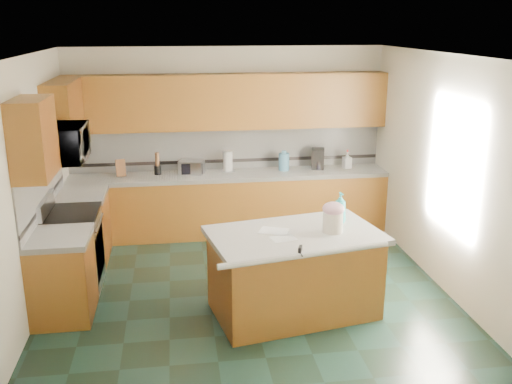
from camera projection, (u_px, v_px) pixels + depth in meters
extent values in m
plane|color=black|center=(248.00, 293.00, 6.64)|extent=(4.60, 4.60, 0.00)
plane|color=white|center=(246.00, 55.00, 5.86)|extent=(4.60, 4.60, 0.00)
cube|color=#F0E7CF|center=(227.00, 140.00, 8.45)|extent=(4.60, 0.04, 2.70)
cube|color=#F0E7CF|center=(288.00, 269.00, 4.05)|extent=(4.60, 0.04, 2.70)
cube|color=#F0E7CF|center=(26.00, 190.00, 5.93)|extent=(0.04, 4.60, 2.70)
cube|color=#F0E7CF|center=(446.00, 174.00, 6.56)|extent=(0.04, 4.60, 2.70)
cube|color=#431F09|center=(230.00, 205.00, 8.41)|extent=(4.60, 0.60, 0.86)
cube|color=white|center=(230.00, 175.00, 8.28)|extent=(4.60, 0.64, 0.06)
cube|color=#431F09|center=(228.00, 102.00, 8.10)|extent=(4.60, 0.33, 0.78)
cube|color=silver|center=(227.00, 148.00, 8.45)|extent=(4.60, 0.02, 0.63)
cube|color=black|center=(228.00, 161.00, 8.50)|extent=(4.60, 0.01, 0.05)
cube|color=#431F09|center=(84.00, 229.00, 7.47)|extent=(0.60, 0.82, 0.86)
cube|color=white|center=(81.00, 195.00, 7.33)|extent=(0.64, 0.82, 0.06)
cube|color=#431F09|center=(63.00, 279.00, 6.02)|extent=(0.60, 0.72, 0.86)
cube|color=white|center=(58.00, 238.00, 5.88)|extent=(0.64, 0.72, 0.06)
cube|color=silver|center=(42.00, 186.00, 6.49)|extent=(0.02, 2.30, 0.63)
cube|color=black|center=(44.00, 202.00, 6.55)|extent=(0.01, 2.30, 0.05)
cube|color=#431F09|center=(64.00, 112.00, 7.14)|extent=(0.33, 1.09, 0.78)
cube|color=#431F09|center=(33.00, 138.00, 5.56)|extent=(0.33, 0.72, 0.78)
cube|color=#B7B7BC|center=(74.00, 251.00, 6.71)|extent=(0.60, 0.76, 0.88)
cube|color=black|center=(99.00, 253.00, 6.76)|extent=(0.02, 0.68, 0.55)
cube|color=black|center=(70.00, 214.00, 6.58)|extent=(0.62, 0.78, 0.04)
cylinder|color=#B7B7BC|center=(99.00, 223.00, 6.66)|extent=(0.02, 0.66, 0.02)
cube|color=#B7B7BC|center=(46.00, 205.00, 6.51)|extent=(0.06, 0.76, 0.18)
imported|color=#B7B7BC|center=(63.00, 143.00, 6.34)|extent=(0.50, 0.73, 0.41)
cube|color=#431F09|center=(294.00, 275.00, 6.09)|extent=(1.82, 1.25, 0.86)
cube|color=white|center=(295.00, 235.00, 5.96)|extent=(1.93, 1.37, 0.06)
cylinder|color=white|center=(306.00, 255.00, 5.46)|extent=(1.75, 0.39, 0.06)
cylinder|color=beige|center=(333.00, 222.00, 5.94)|extent=(0.22, 0.22, 0.22)
ellipsoid|color=#E1A2B5|center=(333.00, 209.00, 5.90)|extent=(0.23, 0.23, 0.14)
cylinder|color=tan|center=(334.00, 204.00, 5.89)|extent=(0.07, 0.03, 0.03)
sphere|color=tan|center=(330.00, 205.00, 5.88)|extent=(0.04, 0.04, 0.04)
sphere|color=tan|center=(337.00, 204.00, 5.89)|extent=(0.04, 0.04, 0.04)
imported|color=#2AAEB6|center=(340.00, 208.00, 6.20)|extent=(0.15, 0.15, 0.34)
cube|color=white|center=(283.00, 238.00, 5.79)|extent=(0.28, 0.24, 0.00)
cube|color=white|center=(274.00, 231.00, 5.99)|extent=(0.36, 0.32, 0.00)
cube|color=black|center=(300.00, 251.00, 5.46)|extent=(0.06, 0.10, 0.08)
cylinder|color=black|center=(301.00, 255.00, 5.41)|extent=(0.02, 0.07, 0.02)
cube|color=#472814|center=(121.00, 168.00, 8.07)|extent=(0.16, 0.20, 0.26)
cylinder|color=black|center=(158.00, 170.00, 8.19)|extent=(0.10, 0.10, 0.13)
cylinder|color=#472814|center=(157.00, 159.00, 8.14)|extent=(0.06, 0.06, 0.19)
cube|color=#B7B7BC|center=(192.00, 167.00, 8.21)|extent=(0.39, 0.33, 0.20)
cube|color=black|center=(192.00, 169.00, 8.11)|extent=(0.30, 0.01, 0.16)
cylinder|color=white|center=(228.00, 161.00, 8.32)|extent=(0.14, 0.14, 0.30)
cylinder|color=#B7B7BC|center=(228.00, 171.00, 8.36)|extent=(0.20, 0.20, 0.01)
cylinder|color=#5493BA|center=(284.00, 162.00, 8.40)|extent=(0.16, 0.16, 0.26)
cylinder|color=#5493BA|center=(284.00, 152.00, 8.36)|extent=(0.07, 0.07, 0.04)
cube|color=black|center=(318.00, 159.00, 8.48)|extent=(0.22, 0.23, 0.31)
cylinder|color=black|center=(318.00, 165.00, 8.46)|extent=(0.13, 0.13, 0.13)
imported|color=white|center=(347.00, 160.00, 8.52)|extent=(0.13, 0.13, 0.25)
cylinder|color=red|center=(347.00, 151.00, 8.48)|extent=(0.02, 0.02, 0.03)
cube|color=white|center=(453.00, 166.00, 6.33)|extent=(0.02, 1.40, 1.10)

